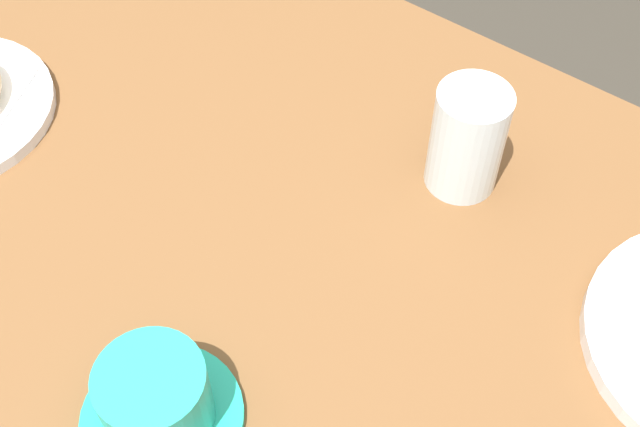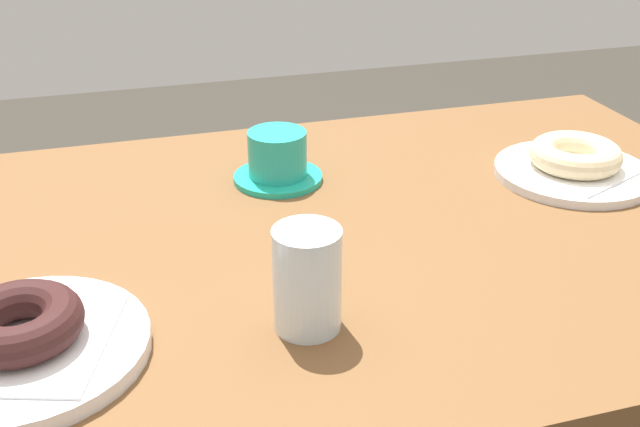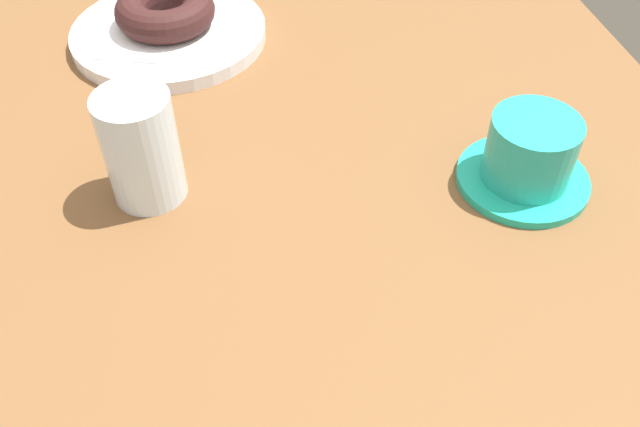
# 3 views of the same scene
# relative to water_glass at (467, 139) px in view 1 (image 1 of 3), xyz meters

# --- Properties ---
(table) EXTENTS (1.18, 0.74, 0.73)m
(table) POSITION_rel_water_glass_xyz_m (-0.08, -0.18, -0.14)
(table) COLOR brown
(table) RESTS_ON ground_plane
(water_glass) EXTENTS (0.07, 0.07, 0.11)m
(water_glass) POSITION_rel_water_glass_xyz_m (0.00, 0.00, 0.00)
(water_glass) COLOR silver
(water_glass) RESTS_ON table
(coffee_cup) EXTENTS (0.12, 0.12, 0.07)m
(coffee_cup) POSITION_rel_water_glass_xyz_m (-0.05, -0.34, -0.02)
(coffee_cup) COLOR #1EAE91
(coffee_cup) RESTS_ON table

